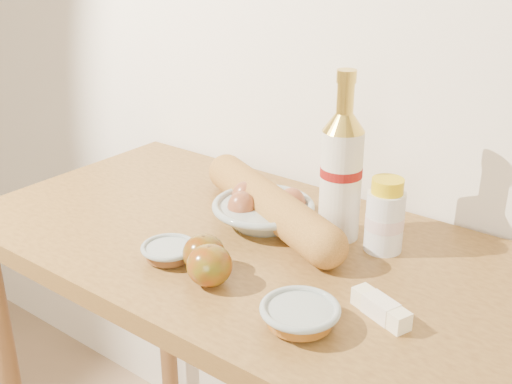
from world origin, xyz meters
TOP-DOWN VIEW (x-y plane):
  - back_wall at (0.00, 1.51)m, footprint 3.50×0.02m
  - table at (0.00, 1.18)m, footprint 1.20×0.60m
  - bourbon_bottle at (0.08, 1.30)m, footprint 0.10×0.10m
  - cream_bottle at (0.18, 1.30)m, footprint 0.09×0.09m
  - egg_bowl at (-0.06, 1.26)m, footprint 0.26×0.26m
  - baguette at (-0.05, 1.26)m, footprint 0.47×0.27m
  - apple_redgreen_front at (-0.03, 1.04)m, footprint 0.08×0.08m
  - apple_redgreen_right at (0.01, 1.02)m, footprint 0.09×0.09m
  - sugar_bowl at (-0.11, 1.04)m, footprint 0.11×0.11m
  - syrup_bowl at (0.19, 1.01)m, footprint 0.16×0.16m
  - butter_stick at (0.27, 1.11)m, footprint 0.11×0.06m

SIDE VIEW (x-z plane):
  - table at x=0.00m, z-range 0.33..1.23m
  - butter_stick at x=0.27m, z-range 0.90..0.93m
  - sugar_bowl at x=-0.11m, z-range 0.90..0.93m
  - syrup_bowl at x=0.19m, z-range 0.90..0.94m
  - egg_bowl at x=-0.06m, z-range 0.89..0.97m
  - apple_redgreen_front at x=-0.03m, z-range 0.90..0.97m
  - apple_redgreen_right at x=0.01m, z-range 0.90..0.97m
  - baguette at x=-0.05m, z-range 0.90..0.98m
  - cream_bottle at x=0.18m, z-range 0.89..1.03m
  - bourbon_bottle at x=0.08m, z-range 0.87..1.19m
  - back_wall at x=0.00m, z-range 0.00..2.60m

